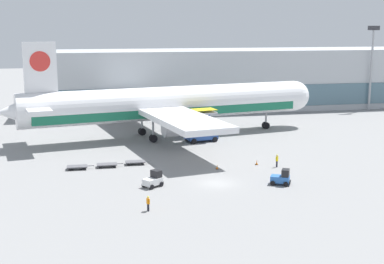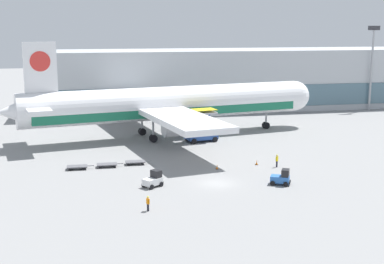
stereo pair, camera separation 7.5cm
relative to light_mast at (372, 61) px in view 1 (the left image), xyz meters
name	(u,v)px [view 1 (the left image)]	position (x,y,z in m)	size (l,w,h in m)	color
ground_plane	(216,183)	(-50.35, -50.60, -11.53)	(400.00, 400.00, 0.00)	gray
terminal_building	(233,79)	(-30.55, 9.87, -4.54)	(90.00, 18.20, 14.00)	#B2B7BC
light_mast	(372,61)	(0.00, 0.00, 0.00)	(2.80, 0.50, 19.52)	#9EA0A5
airplane_main	(165,105)	(-51.99, -20.99, -5.69)	(57.60, 48.65, 17.00)	white
scissor_lift_loader	(201,129)	(-46.59, -25.78, -9.43)	(5.66, 4.18, 5.53)	#284C99
baggage_tug_foreground	(282,178)	(-42.53, -52.83, -10.65)	(2.81, 2.48, 2.00)	#2D66B7
baggage_tug_mid	(154,180)	(-58.26, -50.36, -10.65)	(2.81, 2.62, 2.00)	silver
baggage_dolly_lead	(77,167)	(-67.44, -40.13, -11.14)	(3.72, 1.56, 0.48)	#56565B
baggage_dolly_second	(107,164)	(-63.35, -39.82, -11.14)	(3.72, 1.56, 0.48)	#56565B
baggage_dolly_third	(135,162)	(-59.30, -39.16, -11.14)	(3.72, 1.56, 0.48)	#56565B
ground_crew_near	(277,160)	(-40.04, -44.74, -10.44)	(0.45, 0.41, 1.82)	black
ground_crew_far	(148,202)	(-60.06, -59.04, -10.56)	(0.35, 0.53, 1.66)	black
traffic_cone_near	(257,162)	(-42.40, -42.97, -11.18)	(0.40, 0.40, 0.70)	black
traffic_cone_far	(217,167)	(-48.51, -44.05, -11.21)	(0.40, 0.40, 0.66)	black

